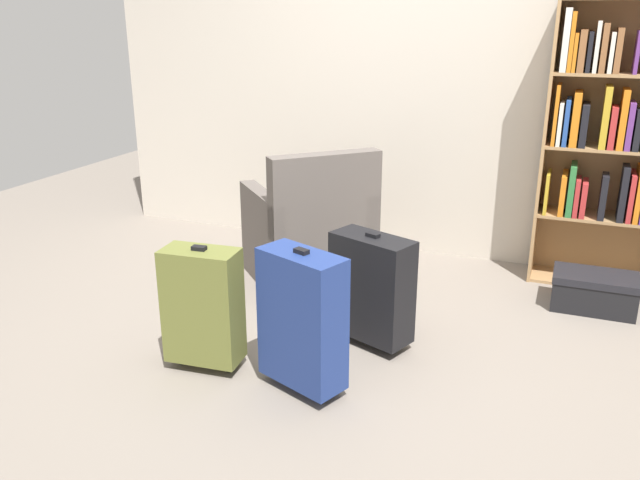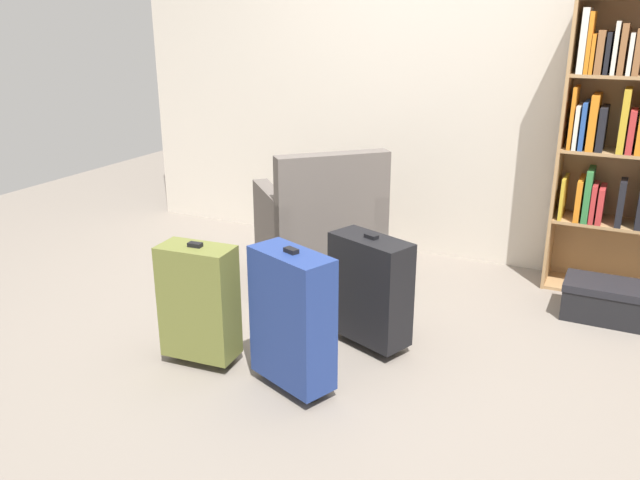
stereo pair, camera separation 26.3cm
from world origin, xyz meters
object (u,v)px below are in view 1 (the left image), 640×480
Objects in this scene: bookshelf at (618,132)px; storage_box at (594,291)px; armchair at (310,235)px; suitcase_olive at (203,306)px; suitcase_navy_blue at (302,319)px; suitcase_black at (371,287)px; mug at (395,284)px.

storage_box is (-0.02, -0.45, -0.88)m from bookshelf.
bookshelf is 1.79× the size of armchair.
bookshelf reaches higher than armchair.
bookshelf reaches higher than suitcase_olive.
suitcase_black is at bearing 73.95° from suitcase_navy_blue.
suitcase_navy_blue reaches higher than suitcase_black.
suitcase_black is at bearing 37.99° from suitcase_olive.
storage_box is 0.75× the size of suitcase_olive.
storage_box is at bearing 6.63° from armchair.
bookshelf is 1.89m from suitcase_black.
bookshelf is 2.39m from suitcase_navy_blue.
suitcase_navy_blue reaches higher than storage_box.
suitcase_olive reaches higher than storage_box.
suitcase_olive is 0.91× the size of suitcase_navy_blue.
storage_box is at bearing -93.02° from bookshelf.
bookshelf is 2.75× the size of suitcase_olive.
storage_box is 0.68× the size of suitcase_navy_blue.
suitcase_olive is at bearing -133.98° from bookshelf.
armchair is 2.06× the size of storage_box.
suitcase_olive is (-0.05, -1.24, 0.02)m from armchair.
bookshelf is at bearing 20.17° from armchair.
suitcase_navy_blue is (-1.30, -1.91, -0.63)m from bookshelf.
suitcase_olive reaches higher than mug.
suitcase_black is (-1.14, -1.35, -0.67)m from bookshelf.
bookshelf is at bearing 49.99° from suitcase_black.
armchair is at bearing -173.37° from storage_box.
mug is 0.17× the size of suitcase_navy_blue.
bookshelf reaches higher than suitcase_black.
suitcase_navy_blue is at bearing -106.05° from suitcase_black.
suitcase_black is (0.06, -0.73, 0.28)m from mug.
mug is 1.45m from suitcase_olive.
suitcase_olive is 0.88m from suitcase_black.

